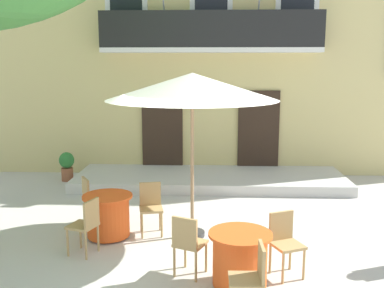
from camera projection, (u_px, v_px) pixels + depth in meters
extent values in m
plane|color=beige|center=(197.00, 248.00, 7.30)|extent=(120.00, 120.00, 0.00)
cube|color=#DBC67F|center=(211.00, 39.00, 13.50)|extent=(13.00, 4.00, 7.50)
cube|color=#332319|center=(162.00, 133.00, 12.03)|extent=(1.10, 0.08, 2.30)
cube|color=#332319|center=(258.00, 133.00, 11.92)|extent=(1.10, 0.08, 2.30)
cube|color=silver|center=(211.00, 50.00, 11.29)|extent=(5.60, 0.65, 0.12)
cube|color=black|center=(211.00, 29.00, 10.91)|extent=(5.60, 0.06, 0.90)
cylinder|color=slate|center=(122.00, 42.00, 11.37)|extent=(0.31, 0.31, 0.30)
ellipsoid|color=#2D7533|center=(121.00, 27.00, 11.31)|extent=(0.41, 0.41, 0.47)
cylinder|color=#47423D|center=(181.00, 43.00, 11.31)|extent=(0.30, 0.30, 0.26)
ellipsoid|color=#2D7533|center=(181.00, 32.00, 11.27)|extent=(0.39, 0.39, 0.26)
cylinder|color=#47423D|center=(241.00, 43.00, 11.25)|extent=(0.27, 0.27, 0.26)
ellipsoid|color=#2D7533|center=(241.00, 31.00, 11.20)|extent=(0.35, 0.35, 0.30)
cylinder|color=#47423D|center=(302.00, 41.00, 11.18)|extent=(0.28, 0.28, 0.33)
ellipsoid|color=#2D7533|center=(302.00, 25.00, 11.11)|extent=(0.36, 0.36, 0.46)
cube|color=silver|center=(210.00, 179.00, 11.15)|extent=(6.71, 2.11, 0.25)
cylinder|color=#EA561E|center=(108.00, 217.00, 7.69)|extent=(0.74, 0.74, 0.68)
cylinder|color=#EA561E|center=(107.00, 196.00, 7.63)|extent=(0.86, 0.86, 0.04)
cylinder|color=#2D2823|center=(109.00, 236.00, 7.76)|extent=(0.44, 0.44, 0.03)
cylinder|color=tan|center=(68.00, 243.00, 6.94)|extent=(0.04, 0.04, 0.45)
cylinder|color=tan|center=(80.00, 235.00, 7.25)|extent=(0.04, 0.04, 0.45)
cylinder|color=tan|center=(86.00, 246.00, 6.82)|extent=(0.04, 0.04, 0.45)
cylinder|color=tan|center=(98.00, 238.00, 7.13)|extent=(0.04, 0.04, 0.45)
cube|color=tan|center=(82.00, 226.00, 6.99)|extent=(0.51, 0.51, 0.04)
cube|color=tan|center=(91.00, 213.00, 6.88)|extent=(0.16, 0.37, 0.42)
cylinder|color=tan|center=(162.00, 225.00, 7.70)|extent=(0.04, 0.04, 0.45)
cylinder|color=tan|center=(142.00, 226.00, 7.64)|extent=(0.04, 0.04, 0.45)
cylinder|color=tan|center=(160.00, 218.00, 8.03)|extent=(0.04, 0.04, 0.45)
cylinder|color=tan|center=(141.00, 220.00, 7.97)|extent=(0.04, 0.04, 0.45)
cube|color=tan|center=(151.00, 209.00, 7.79)|extent=(0.47, 0.47, 0.04)
cube|color=tan|center=(150.00, 194.00, 7.93)|extent=(0.38, 0.11, 0.42)
cylinder|color=tan|center=(102.00, 208.00, 8.60)|extent=(0.04, 0.04, 0.45)
cylinder|color=tan|center=(108.00, 213.00, 8.30)|extent=(0.04, 0.04, 0.45)
cylinder|color=tan|center=(85.00, 211.00, 8.44)|extent=(0.04, 0.04, 0.45)
cylinder|color=tan|center=(90.00, 216.00, 8.14)|extent=(0.04, 0.04, 0.45)
cube|color=tan|center=(96.00, 200.00, 8.33)|extent=(0.55, 0.55, 0.04)
cube|color=tan|center=(86.00, 189.00, 8.20)|extent=(0.23, 0.35, 0.42)
cylinder|color=#EA561E|center=(240.00, 260.00, 5.99)|extent=(0.74, 0.74, 0.68)
cylinder|color=#EA561E|center=(240.00, 234.00, 5.92)|extent=(0.86, 0.86, 0.04)
cylinder|color=#2D2823|center=(239.00, 284.00, 6.05)|extent=(0.44, 0.44, 0.03)
cylinder|color=tan|center=(185.00, 253.00, 6.56)|extent=(0.04, 0.04, 0.45)
cylinder|color=tan|center=(206.00, 257.00, 6.42)|extent=(0.04, 0.04, 0.45)
cylinder|color=tan|center=(174.00, 262.00, 6.26)|extent=(0.04, 0.04, 0.45)
cylinder|color=tan|center=(196.00, 267.00, 6.12)|extent=(0.04, 0.04, 0.45)
cube|color=tan|center=(190.00, 243.00, 6.30)|extent=(0.53, 0.53, 0.04)
cube|color=tan|center=(185.00, 232.00, 6.10)|extent=(0.36, 0.19, 0.42)
cube|color=tan|center=(246.00, 280.00, 5.23)|extent=(0.41, 0.41, 0.04)
cube|color=tan|center=(262.00, 262.00, 5.19)|extent=(0.05, 0.38, 0.42)
cylinder|color=tan|center=(304.00, 265.00, 6.18)|extent=(0.04, 0.04, 0.45)
cylinder|color=tan|center=(283.00, 268.00, 6.06)|extent=(0.04, 0.04, 0.45)
cylinder|color=tan|center=(290.00, 255.00, 6.50)|extent=(0.04, 0.04, 0.45)
cylinder|color=tan|center=(270.00, 258.00, 6.38)|extent=(0.04, 0.04, 0.45)
cube|color=tan|center=(287.00, 245.00, 6.24)|extent=(0.53, 0.53, 0.04)
cube|color=tan|center=(281.00, 225.00, 6.36)|extent=(0.36, 0.19, 0.42)
cylinder|color=#997A56|center=(192.00, 165.00, 7.58)|extent=(0.06, 0.06, 2.55)
cylinder|color=#333333|center=(192.00, 234.00, 7.80)|extent=(0.44, 0.44, 0.08)
cone|color=silver|center=(192.00, 86.00, 7.34)|extent=(2.90, 2.90, 0.45)
cylinder|color=#995638|center=(67.00, 174.00, 11.48)|extent=(0.30, 0.30, 0.34)
ellipsoid|color=#2D7533|center=(67.00, 160.00, 11.41)|extent=(0.38, 0.38, 0.41)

